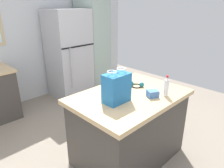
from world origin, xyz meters
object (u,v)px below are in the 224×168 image
(tall_cabinet, at_px, (93,45))
(refrigerator, at_px, (69,54))
(shopping_bag, at_px, (117,88))
(small_box, at_px, (153,94))
(bottle, at_px, (166,87))
(ear_defenders, at_px, (136,85))
(kitchen_island, at_px, (129,127))

(tall_cabinet, bearing_deg, refrigerator, -179.98)
(shopping_bag, xyz_separation_m, small_box, (0.38, -0.21, -0.12))
(shopping_bag, distance_m, bottle, 0.60)
(bottle, relative_size, ear_defenders, 1.25)
(shopping_bag, height_order, small_box, shopping_bag)
(kitchen_island, height_order, tall_cabinet, tall_cabinet)
(tall_cabinet, xyz_separation_m, shopping_bag, (-1.57, -2.27, 0.06))
(kitchen_island, distance_m, shopping_bag, 0.66)
(refrigerator, height_order, shopping_bag, refrigerator)
(refrigerator, bearing_deg, ear_defenders, -100.66)
(small_box, height_order, bottle, bottle)
(tall_cabinet, bearing_deg, bottle, -112.23)
(refrigerator, bearing_deg, tall_cabinet, 0.02)
(bottle, height_order, ear_defenders, bottle)
(small_box, bearing_deg, shopping_bag, 151.76)
(tall_cabinet, distance_m, bottle, 2.77)
(refrigerator, relative_size, ear_defenders, 8.94)
(refrigerator, bearing_deg, small_box, -101.96)
(refrigerator, height_order, bottle, refrigerator)
(tall_cabinet, bearing_deg, shopping_bag, -124.65)
(refrigerator, height_order, small_box, refrigerator)
(bottle, bearing_deg, small_box, 146.06)
(bottle, xyz_separation_m, ear_defenders, (-0.01, 0.43, -0.09))
(refrigerator, distance_m, tall_cabinet, 0.67)
(bottle, bearing_deg, refrigerator, 81.38)
(refrigerator, height_order, ear_defenders, refrigerator)
(tall_cabinet, distance_m, shopping_bag, 2.76)
(bottle, distance_m, ear_defenders, 0.44)
(bottle, bearing_deg, ear_defenders, 91.84)
(tall_cabinet, xyz_separation_m, small_box, (-1.18, -2.48, -0.06))
(refrigerator, height_order, tall_cabinet, tall_cabinet)
(ear_defenders, bearing_deg, shopping_bag, -165.71)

